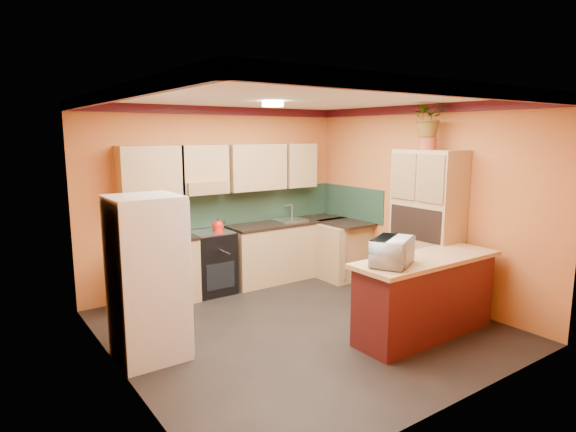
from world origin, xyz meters
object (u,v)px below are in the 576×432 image
(stove, at_px, (211,262))
(breakfast_bar, at_px, (425,299))
(fridge, at_px, (147,278))
(microwave, at_px, (392,252))
(base_cabinets_back, at_px, (248,257))
(pantry, at_px, (427,229))

(stove, height_order, breakfast_bar, stove)
(stove, bearing_deg, breakfast_bar, -64.69)
(fridge, xyz_separation_m, microwave, (2.20, -1.29, 0.23))
(microwave, bearing_deg, stove, 77.21)
(fridge, relative_size, microwave, 3.23)
(base_cabinets_back, distance_m, microwave, 2.87)
(fridge, height_order, microwave, fridge)
(fridge, height_order, breakfast_bar, fridge)
(base_cabinets_back, relative_size, stove, 4.01)
(base_cabinets_back, height_order, breakfast_bar, same)
(base_cabinets_back, relative_size, microwave, 6.93)
(breakfast_bar, bearing_deg, pantry, 39.56)
(stove, xyz_separation_m, breakfast_bar, (1.32, -2.80, -0.02))
(microwave, bearing_deg, breakfast_bar, -27.71)
(stove, height_order, microwave, microwave)
(pantry, distance_m, microwave, 1.56)
(base_cabinets_back, distance_m, pantry, 2.68)
(stove, distance_m, pantry, 3.08)
(pantry, bearing_deg, breakfast_bar, -140.44)
(fridge, bearing_deg, stove, 46.18)
(pantry, bearing_deg, microwave, -154.08)
(base_cabinets_back, xyz_separation_m, microwave, (0.12, -2.80, 0.64))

